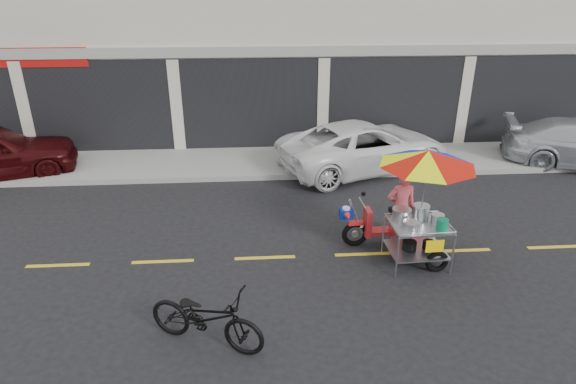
{
  "coord_description": "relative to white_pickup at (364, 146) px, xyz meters",
  "views": [
    {
      "loc": [
        -2.11,
        -8.19,
        5.07
      ],
      "look_at": [
        -1.5,
        0.6,
        1.15
      ],
      "focal_mm": 30.0,
      "sensor_mm": 36.0,
      "label": 1
    }
  ],
  "objects": [
    {
      "name": "ground",
      "position": [
        -0.98,
        -4.7,
        -0.69
      ],
      "size": [
        90.0,
        90.0,
        0.0
      ],
      "primitive_type": "plane",
      "color": "black"
    },
    {
      "name": "shophouse_block",
      "position": [
        1.84,
        5.89,
        3.55
      ],
      "size": [
        36.0,
        8.11,
        10.4
      ],
      "color": "beige",
      "rests_on": "ground"
    },
    {
      "name": "sidewalk",
      "position": [
        -0.98,
        0.8,
        -0.62
      ],
      "size": [
        45.0,
        3.0,
        0.15
      ],
      "primitive_type": "cube",
      "color": "gray",
      "rests_on": "ground"
    },
    {
      "name": "food_vendor_rig",
      "position": [
        -0.11,
        -4.75,
        0.77
      ],
      "size": [
        2.36,
        1.85,
        2.33
      ],
      "rotation": [
        0.0,
        0.0,
        0.04
      ],
      "color": "black",
      "rests_on": "ground"
    },
    {
      "name": "centerline",
      "position": [
        -0.98,
        -4.7,
        -0.69
      ],
      "size": [
        42.0,
        0.1,
        0.01
      ],
      "primitive_type": "cube",
      "color": "gold",
      "rests_on": "ground"
    },
    {
      "name": "near_bicycle",
      "position": [
        -3.9,
        -7.08,
        -0.2
      ],
      "size": [
        1.97,
        1.36,
        0.98
      ],
      "primitive_type": "imported",
      "rotation": [
        0.0,
        0.0,
        1.15
      ],
      "color": "black",
      "rests_on": "ground"
    },
    {
      "name": "white_pickup",
      "position": [
        0.0,
        0.0,
        0.0
      ],
      "size": [
        5.46,
        3.85,
        1.38
      ],
      "primitive_type": "imported",
      "rotation": [
        0.0,
        0.0,
        1.92
      ],
      "color": "white",
      "rests_on": "ground"
    }
  ]
}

